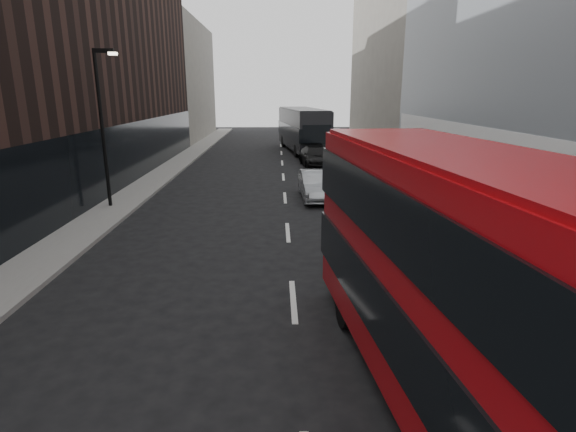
{
  "coord_description": "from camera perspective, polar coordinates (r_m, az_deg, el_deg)",
  "views": [
    {
      "loc": [
        -0.41,
        -2.8,
        5.3
      ],
      "look_at": [
        -0.16,
        7.36,
        2.5
      ],
      "focal_mm": 28.0,
      "sensor_mm": 36.0,
      "label": 1
    }
  ],
  "objects": [
    {
      "name": "sidewalk_right",
      "position": [
        29.37,
        14.27,
        4.68
      ],
      "size": [
        3.0,
        80.0,
        0.15
      ],
      "primitive_type": "cube",
      "color": "slate",
      "rests_on": "ground"
    },
    {
      "name": "sidewalk_left",
      "position": [
        29.29,
        -16.47,
        4.49
      ],
      "size": [
        2.0,
        80.0,
        0.15
      ],
      "primitive_type": "cube",
      "color": "slate",
      "rests_on": "ground"
    },
    {
      "name": "building_victorian",
      "position": [
        48.46,
        13.5,
        20.16
      ],
      "size": [
        6.5,
        24.0,
        21.0
      ],
      "color": "slate",
      "rests_on": "ground"
    },
    {
      "name": "building_left_mid",
      "position": [
        34.67,
        -21.07,
        17.24
      ],
      "size": [
        5.0,
        24.0,
        14.0
      ],
      "primitive_type": "cube",
      "color": "black",
      "rests_on": "ground"
    },
    {
      "name": "building_left_far",
      "position": [
        55.92,
        -13.4,
        16.23
      ],
      "size": [
        5.0,
        20.0,
        13.0
      ],
      "primitive_type": "cube",
      "color": "slate",
      "rests_on": "ground"
    },
    {
      "name": "street_lamp",
      "position": [
        22.25,
        -22.44,
        11.39
      ],
      "size": [
        1.06,
        0.22,
        7.0
      ],
      "color": "black",
      "rests_on": "sidewalk_left"
    },
    {
      "name": "red_bus",
      "position": [
        7.37,
        23.22,
        -8.55
      ],
      "size": [
        3.71,
        11.17,
        4.44
      ],
      "rotation": [
        0.0,
        0.0,
        0.1
      ],
      "color": "#A2090F",
      "rests_on": "ground"
    },
    {
      "name": "grey_bus",
      "position": [
        42.1,
        1.87,
        11.03
      ],
      "size": [
        4.4,
        12.35,
        3.91
      ],
      "rotation": [
        0.0,
        0.0,
        0.13
      ],
      "color": "black",
      "rests_on": "ground"
    },
    {
      "name": "car_a",
      "position": [
        16.38,
        11.9,
        -1.2
      ],
      "size": [
        2.22,
        4.38,
        1.43
      ],
      "primitive_type": "imported",
      "rotation": [
        0.0,
        0.0,
        0.13
      ],
      "color": "black",
      "rests_on": "ground"
    },
    {
      "name": "car_b",
      "position": [
        23.11,
        3.61,
        3.95
      ],
      "size": [
        1.71,
        4.44,
        1.45
      ],
      "primitive_type": "imported",
      "rotation": [
        0.0,
        0.0,
        0.04
      ],
      "color": "gray",
      "rests_on": "ground"
    },
    {
      "name": "car_c",
      "position": [
        33.34,
        3.63,
        7.53
      ],
      "size": [
        2.6,
        5.36,
        1.5
      ],
      "primitive_type": "imported",
      "rotation": [
        0.0,
        0.0,
        0.1
      ],
      "color": "black",
      "rests_on": "ground"
    }
  ]
}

